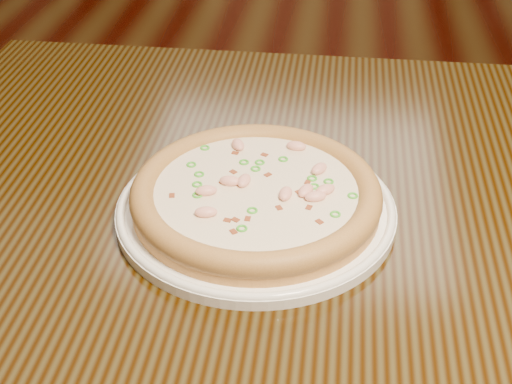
# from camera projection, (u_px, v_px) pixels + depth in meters

# --- Properties ---
(ground) EXTENTS (9.00, 9.00, 0.00)m
(ground) POSITION_uv_depth(u_px,v_px,m) (221.00, 267.00, 1.88)
(ground) COLOR black
(hero_table) EXTENTS (1.20, 0.80, 0.75)m
(hero_table) POSITION_uv_depth(u_px,v_px,m) (356.00, 261.00, 0.89)
(hero_table) COLOR black
(hero_table) RESTS_ON ground
(plate) EXTENTS (0.31, 0.31, 0.02)m
(plate) POSITION_uv_depth(u_px,v_px,m) (256.00, 208.00, 0.80)
(plate) COLOR white
(plate) RESTS_ON hero_table
(pizza) EXTENTS (0.28, 0.28, 0.03)m
(pizza) POSITION_uv_depth(u_px,v_px,m) (256.00, 194.00, 0.79)
(pizza) COLOR tan
(pizza) RESTS_ON plate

